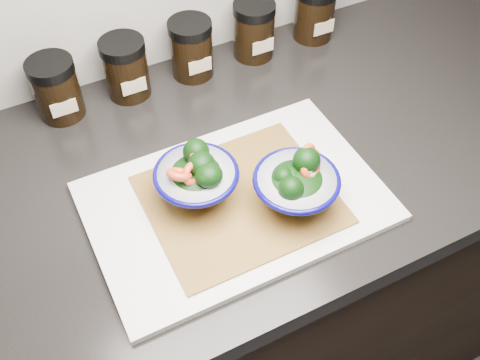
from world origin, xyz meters
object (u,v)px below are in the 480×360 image
spice_jar_b (126,68)px  spice_jar_d (254,30)px  spice_jar_c (191,49)px  spice_jar_e (314,12)px  cutting_board (235,201)px  bowl_left (197,179)px  bowl_right (296,185)px  spice_jar_a (56,89)px

spice_jar_b → spice_jar_d: (0.26, 0.00, 0.00)m
spice_jar_d → spice_jar_c: bearing=180.0°
spice_jar_c → spice_jar_e: (0.27, 0.00, 0.00)m
cutting_board → bowl_left: size_ratio=3.48×
spice_jar_c → spice_jar_d: 0.13m
spice_jar_e → bowl_right: bearing=-125.1°
bowl_right → spice_jar_c: size_ratio=1.15×
bowl_right → spice_jar_d: bowl_right is taller
spice_jar_c → spice_jar_e: size_ratio=1.00×
spice_jar_b → spice_jar_c: 0.13m
cutting_board → bowl_right: size_ratio=3.45×
bowl_left → spice_jar_a: bearing=113.9°
cutting_board → spice_jar_d: size_ratio=3.98×
spice_jar_b → spice_jar_d: size_ratio=1.00×
bowl_right → spice_jar_a: 0.46m
spice_jar_b → spice_jar_c: bearing=0.0°
spice_jar_d → bowl_right: bearing=-108.7°
spice_jar_c → spice_jar_d: bearing=0.0°
bowl_right → cutting_board: bearing=146.6°
cutting_board → bowl_left: 0.08m
spice_jar_d → spice_jar_e: size_ratio=1.00×
cutting_board → spice_jar_e: 0.48m
bowl_left → bowl_right: size_ratio=0.99×
spice_jar_d → spice_jar_e: (0.14, 0.00, 0.00)m
spice_jar_c → bowl_right: bearing=-89.4°
spice_jar_a → spice_jar_b: (0.13, 0.00, 0.00)m
bowl_left → bowl_right: (0.13, -0.08, -0.00)m
bowl_left → spice_jar_c: (0.12, 0.30, -0.00)m
spice_jar_a → spice_jar_d: size_ratio=1.00×
cutting_board → bowl_left: bearing=151.9°
bowl_left → spice_jar_c: spice_jar_c is taller
bowl_right → spice_jar_c: (-0.00, 0.38, -0.00)m
spice_jar_a → spice_jar_b: bearing=0.0°
bowl_right → spice_jar_e: 0.46m
cutting_board → spice_jar_a: (-0.18, 0.33, 0.05)m
cutting_board → bowl_left: bowl_left is taller
spice_jar_c → spice_jar_b: bearing=180.0°
spice_jar_a → spice_jar_e: same height
bowl_left → spice_jar_a: spice_jar_a is taller
cutting_board → spice_jar_b: spice_jar_b is taller
cutting_board → bowl_right: bearing=-33.4°
spice_jar_c → cutting_board: bearing=-102.3°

